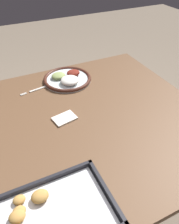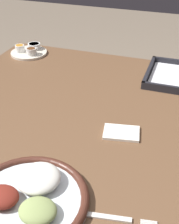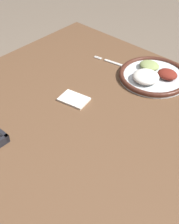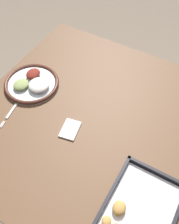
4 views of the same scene
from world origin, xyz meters
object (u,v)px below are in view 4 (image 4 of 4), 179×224
at_px(dinner_plate, 32,83).
at_px(napkin, 70,129).
at_px(fork, 13,108).
at_px(baking_tray, 133,220).

relative_size(dinner_plate, napkin, 2.42).
xyz_separation_m(dinner_plate, napkin, (0.14, 0.31, -0.01)).
bearing_deg(fork, dinner_plate, 175.80).
xyz_separation_m(dinner_plate, fork, (0.17, 0.01, -0.01)).
height_order(dinner_plate, baking_tray, dinner_plate).
bearing_deg(fork, baking_tray, 66.14).
bearing_deg(fork, napkin, 87.02).
relative_size(baking_tray, napkin, 3.53).
distance_m(dinner_plate, baking_tray, 0.80).
bearing_deg(napkin, fork, -83.78).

